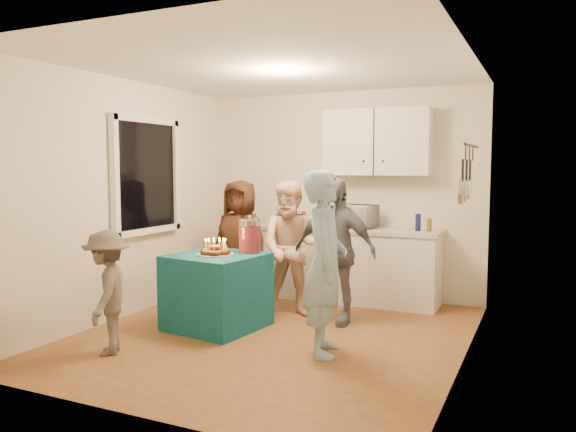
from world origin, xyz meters
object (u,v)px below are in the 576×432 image
at_px(man_birthday, 325,263).
at_px(woman_back_left, 240,242).
at_px(woman_back_center, 292,249).
at_px(counter, 349,266).
at_px(party_table, 217,291).
at_px(child_near_left, 107,292).
at_px(woman_back_right, 334,250).
at_px(punch_jar, 250,237).
at_px(microwave, 355,216).

bearing_deg(man_birthday, woman_back_left, 33.22).
bearing_deg(woman_back_center, man_birthday, -67.26).
height_order(counter, party_table, counter).
bearing_deg(child_near_left, man_birthday, 84.57).
distance_m(man_birthday, woman_back_right, 1.02).
bearing_deg(man_birthday, party_table, 59.40).
bearing_deg(punch_jar, party_table, -136.10).
distance_m(man_birthday, woman_back_left, 2.03).
bearing_deg(microwave, punch_jar, -103.43).
relative_size(party_table, child_near_left, 0.77).
height_order(microwave, punch_jar, microwave).
relative_size(punch_jar, child_near_left, 0.31).
distance_m(counter, microwave, 0.62).
height_order(counter, child_near_left, child_near_left).
bearing_deg(counter, woman_back_left, -147.22).
height_order(woman_back_left, woman_back_center, woman_back_center).
relative_size(punch_jar, woman_back_right, 0.22).
bearing_deg(woman_back_left, counter, 32.42).
bearing_deg(woman_back_center, punch_jar, -130.25).
relative_size(punch_jar, man_birthday, 0.21).
distance_m(party_table, man_birthday, 1.39).
bearing_deg(counter, man_birthday, -77.15).
height_order(party_table, punch_jar, punch_jar).
relative_size(woman_back_center, child_near_left, 1.37).
distance_m(woman_back_center, child_near_left, 2.09).
height_order(punch_jar, woman_back_right, woman_back_right).
bearing_deg(woman_back_right, punch_jar, -147.30).
xyz_separation_m(party_table, punch_jar, (0.25, 0.24, 0.55)).
height_order(woman_back_center, woman_back_right, woman_back_right).
bearing_deg(punch_jar, woman_back_center, 64.19).
xyz_separation_m(woman_back_left, woman_back_center, (0.79, -0.22, 0.00)).
bearing_deg(party_table, punch_jar, 43.90).
xyz_separation_m(microwave, man_birthday, (0.38, -1.99, -0.24)).
bearing_deg(woman_back_left, man_birthday, -39.14).
height_order(microwave, man_birthday, man_birthday).
bearing_deg(man_birthday, punch_jar, 44.99).
distance_m(punch_jar, child_near_left, 1.56).
bearing_deg(child_near_left, counter, 125.07).
relative_size(counter, woman_back_left, 1.47).
relative_size(counter, party_table, 2.59).
xyz_separation_m(woman_back_center, child_near_left, (-0.95, -1.85, -0.20)).
bearing_deg(punch_jar, woman_back_right, 30.58).
bearing_deg(woman_back_right, woman_back_center, 175.58).
distance_m(party_table, woman_back_center, 0.98).
distance_m(microwave, punch_jar, 1.61).
height_order(punch_jar, man_birthday, man_birthday).
distance_m(counter, man_birthday, 2.08).
bearing_deg(counter, microwave, 0.00).
relative_size(party_table, woman_back_right, 0.55).
height_order(microwave, woman_back_right, woman_back_right).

